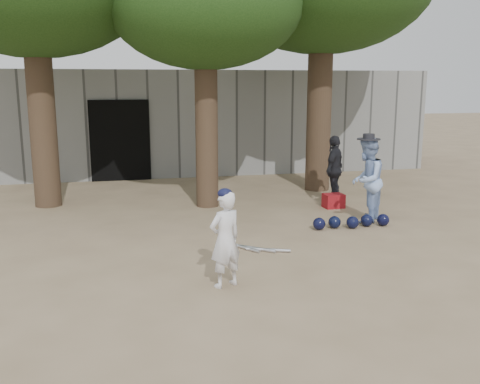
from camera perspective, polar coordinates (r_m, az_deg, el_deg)
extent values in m
plane|color=#937C5E|center=(7.67, -2.74, -8.65)|extent=(70.00, 70.00, 0.00)
imported|color=white|center=(7.00, -1.59, -5.08)|extent=(0.56, 0.47, 1.29)
imported|color=#94B1E5|center=(10.53, 13.36, 1.25)|extent=(0.98, 1.01, 1.63)
imported|color=black|center=(12.14, 10.02, 2.42)|extent=(0.86, 0.90, 1.50)
cube|color=maroon|center=(11.70, 9.94, -0.93)|extent=(0.44, 0.34, 0.30)
cube|color=gray|center=(15.18, -8.18, 7.13)|extent=(16.00, 0.35, 3.00)
cube|color=black|center=(14.97, -12.68, 5.37)|extent=(1.60, 0.08, 2.20)
cube|color=slate|center=(17.67, -8.88, 7.73)|extent=(16.00, 5.00, 3.00)
sphere|color=black|center=(9.91, 8.44, -3.37)|extent=(0.23, 0.23, 0.23)
sphere|color=black|center=(10.06, 10.05, -3.19)|extent=(0.23, 0.23, 0.23)
sphere|color=black|center=(10.11, 11.92, -3.19)|extent=(0.23, 0.23, 0.23)
sphere|color=black|center=(10.31, 13.37, -2.97)|extent=(0.23, 0.23, 0.23)
sphere|color=black|center=(10.43, 15.02, -2.89)|extent=(0.23, 0.23, 0.23)
cylinder|color=silver|center=(8.74, 0.30, -5.89)|extent=(0.45, 0.63, 0.06)
cylinder|color=silver|center=(8.67, 1.65, -6.04)|extent=(0.59, 0.50, 0.06)
cylinder|color=silver|center=(8.60, 3.01, -6.19)|extent=(0.69, 0.32, 0.06)
cylinder|color=brown|center=(12.19, -20.61, 11.34)|extent=(0.56, 0.56, 5.50)
cylinder|color=brown|center=(11.44, -3.64, 10.81)|extent=(0.48, 0.48, 5.00)
ellipsoid|color=#284C19|center=(11.54, -3.75, 19.28)|extent=(4.00, 4.00, 2.60)
cylinder|color=brown|center=(13.40, 8.55, 12.54)|extent=(0.60, 0.60, 5.80)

